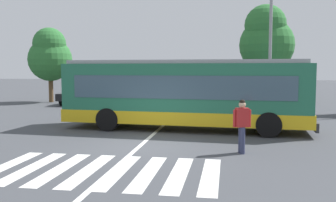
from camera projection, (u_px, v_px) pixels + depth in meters
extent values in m
plane|color=#424449|center=(141.00, 146.00, 13.02)|extent=(160.00, 160.00, 0.00)
cylinder|color=black|center=(267.00, 117.00, 16.86)|extent=(1.02, 0.37, 1.00)
cylinder|color=black|center=(269.00, 125.00, 14.58)|extent=(1.02, 0.37, 1.00)
cylinder|color=black|center=(126.00, 113.00, 18.38)|extent=(1.02, 0.37, 1.00)
cylinder|color=black|center=(108.00, 119.00, 16.10)|extent=(1.02, 0.37, 1.00)
cube|color=#236B4C|center=(185.00, 93.00, 16.43)|extent=(10.66, 3.28, 2.55)
cube|color=gold|center=(184.00, 115.00, 16.52)|extent=(10.76, 3.31, 0.55)
cube|color=#3D5666|center=(185.00, 86.00, 16.41)|extent=(9.40, 3.24, 0.96)
cube|color=#3D5666|center=(311.00, 90.00, 15.23)|extent=(0.20, 2.24, 1.63)
cube|color=black|center=(312.00, 68.00, 15.15)|extent=(0.20, 1.94, 0.28)
cube|color=#99999E|center=(185.00, 62.00, 16.32)|extent=(10.22, 3.05, 0.16)
cube|color=#28282B|center=(313.00, 124.00, 15.33)|extent=(0.30, 2.55, 0.36)
cylinder|color=#333856|center=(241.00, 140.00, 11.93)|extent=(0.16, 0.16, 0.85)
cylinder|color=#333856|center=(242.00, 141.00, 11.75)|extent=(0.16, 0.16, 0.85)
cube|color=#B22323|center=(242.00, 117.00, 11.78)|extent=(0.45, 0.35, 0.60)
cylinder|color=#B22323|center=(235.00, 118.00, 11.76)|extent=(0.10, 0.10, 0.55)
cylinder|color=#B22323|center=(249.00, 118.00, 11.80)|extent=(0.10, 0.10, 0.55)
sphere|color=tan|center=(242.00, 105.00, 11.74)|extent=(0.22, 0.22, 0.22)
sphere|color=black|center=(242.00, 102.00, 11.74)|extent=(0.19, 0.19, 0.19)
cylinder|color=black|center=(78.00, 98.00, 30.05)|extent=(0.22, 0.65, 0.64)
cylinder|color=black|center=(98.00, 99.00, 29.72)|extent=(0.22, 0.65, 0.64)
cylinder|color=black|center=(62.00, 101.00, 27.32)|extent=(0.22, 0.65, 0.64)
cylinder|color=black|center=(83.00, 102.00, 27.00)|extent=(0.22, 0.65, 0.64)
cube|color=black|center=(81.00, 96.00, 28.49)|extent=(1.99, 4.57, 0.52)
cube|color=#3D5666|center=(80.00, 89.00, 28.36)|extent=(1.68, 2.22, 0.44)
cube|color=black|center=(80.00, 87.00, 28.35)|extent=(1.60, 2.04, 0.09)
cylinder|color=black|center=(106.00, 99.00, 29.28)|extent=(0.20, 0.64, 0.64)
cylinder|color=black|center=(127.00, 99.00, 29.02)|extent=(0.20, 0.64, 0.64)
cylinder|color=black|center=(94.00, 102.00, 26.53)|extent=(0.20, 0.64, 0.64)
cylinder|color=black|center=(117.00, 102.00, 26.27)|extent=(0.20, 0.64, 0.64)
cube|color=#C6B793|center=(111.00, 96.00, 27.75)|extent=(1.83, 4.50, 0.52)
cube|color=#3D5666|center=(111.00, 90.00, 27.62)|extent=(1.61, 2.16, 0.44)
cube|color=#C6B793|center=(111.00, 87.00, 27.60)|extent=(1.53, 1.98, 0.09)
cylinder|color=black|center=(142.00, 99.00, 29.10)|extent=(0.23, 0.65, 0.64)
cylinder|color=black|center=(163.00, 99.00, 28.91)|extent=(0.23, 0.65, 0.64)
cylinder|color=black|center=(135.00, 102.00, 26.34)|extent=(0.23, 0.65, 0.64)
cylinder|color=black|center=(158.00, 103.00, 26.15)|extent=(0.23, 0.65, 0.64)
cube|color=#AD1E1E|center=(150.00, 96.00, 27.59)|extent=(2.01, 4.57, 0.52)
cube|color=#3D5666|center=(149.00, 90.00, 27.46)|extent=(1.69, 2.23, 0.44)
cube|color=#AD1E1E|center=(149.00, 88.00, 27.45)|extent=(1.61, 2.04, 0.09)
cylinder|color=black|center=(173.00, 100.00, 28.48)|extent=(0.22, 0.65, 0.64)
cylinder|color=black|center=(195.00, 100.00, 28.27)|extent=(0.22, 0.65, 0.64)
cylinder|color=black|center=(169.00, 103.00, 25.72)|extent=(0.22, 0.65, 0.64)
cylinder|color=black|center=(193.00, 103.00, 25.51)|extent=(0.22, 0.65, 0.64)
cube|color=#196B70|center=(183.00, 97.00, 26.97)|extent=(1.96, 4.55, 0.52)
cube|color=#3D5666|center=(182.00, 91.00, 26.84)|extent=(1.67, 2.21, 0.44)
cube|color=#196B70|center=(182.00, 88.00, 26.82)|extent=(1.59, 2.03, 0.09)
cylinder|color=black|center=(210.00, 100.00, 27.96)|extent=(0.22, 0.65, 0.64)
cylinder|color=black|center=(232.00, 101.00, 27.64)|extent=(0.22, 0.65, 0.64)
cylinder|color=black|center=(206.00, 104.00, 25.24)|extent=(0.22, 0.65, 0.64)
cylinder|color=black|center=(231.00, 104.00, 24.91)|extent=(0.22, 0.65, 0.64)
cube|color=#38383D|center=(220.00, 98.00, 26.41)|extent=(1.99, 4.57, 0.52)
cube|color=#3D5666|center=(220.00, 91.00, 26.28)|extent=(1.68, 2.22, 0.44)
cube|color=#38383D|center=(220.00, 88.00, 26.26)|extent=(1.60, 2.04, 0.09)
cylinder|color=black|center=(248.00, 100.00, 27.90)|extent=(0.22, 0.64, 0.64)
cylinder|color=black|center=(271.00, 101.00, 27.68)|extent=(0.22, 0.64, 0.64)
cylinder|color=black|center=(252.00, 104.00, 25.14)|extent=(0.22, 0.64, 0.64)
cylinder|color=black|center=(277.00, 104.00, 24.92)|extent=(0.22, 0.64, 0.64)
cube|color=#234293|center=(262.00, 98.00, 26.38)|extent=(1.94, 4.55, 0.52)
cube|color=#3D5666|center=(262.00, 91.00, 26.25)|extent=(1.66, 2.20, 0.44)
cube|color=#234293|center=(262.00, 88.00, 26.24)|extent=(1.58, 2.02, 0.09)
cylinder|color=#939399|center=(270.00, 41.00, 24.09)|extent=(0.20, 0.20, 8.90)
cylinder|color=brown|center=(51.00, 88.00, 30.07)|extent=(0.36, 0.36, 2.22)
sphere|color=#2D7033|center=(50.00, 59.00, 29.87)|extent=(3.46, 3.46, 3.46)
sphere|color=#2D7033|center=(49.00, 44.00, 29.53)|extent=(2.59, 2.59, 2.59)
cylinder|color=brown|center=(266.00, 83.00, 31.27)|extent=(0.36, 0.36, 3.07)
sphere|color=#2D7033|center=(267.00, 45.00, 31.00)|extent=(4.52, 4.52, 4.52)
sphere|color=#2D7033|center=(265.00, 25.00, 30.52)|extent=(3.39, 3.39, 3.39)
cube|color=silver|center=(5.00, 166.00, 10.29)|extent=(0.45, 3.36, 0.01)
cube|color=silver|center=(33.00, 167.00, 10.16)|extent=(0.45, 3.36, 0.01)
cube|color=silver|center=(60.00, 169.00, 10.04)|extent=(0.45, 3.36, 0.01)
cube|color=silver|center=(89.00, 170.00, 9.91)|extent=(0.45, 3.36, 0.01)
cube|color=silver|center=(118.00, 171.00, 9.78)|extent=(0.45, 3.36, 0.01)
cube|color=silver|center=(148.00, 172.00, 9.66)|extent=(0.45, 3.36, 0.01)
cube|color=silver|center=(179.00, 174.00, 9.53)|extent=(0.45, 3.36, 0.01)
cube|color=silver|center=(210.00, 175.00, 9.41)|extent=(0.45, 3.36, 0.01)
cube|color=silver|center=(152.00, 136.00, 14.99)|extent=(0.16, 24.00, 0.01)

